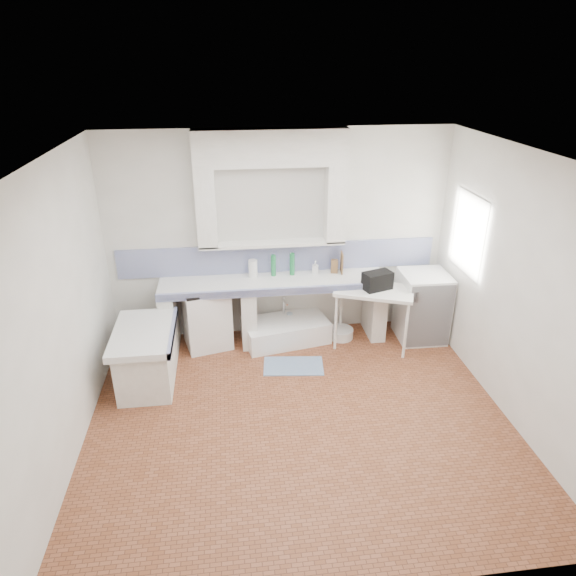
{
  "coord_description": "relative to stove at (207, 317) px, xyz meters",
  "views": [
    {
      "loc": [
        -0.67,
        -4.39,
        3.61
      ],
      "look_at": [
        0.0,
        1.0,
        1.1
      ],
      "focal_mm": 31.72,
      "sensor_mm": 36.0,
      "label": 1
    }
  ],
  "objects": [
    {
      "name": "stove",
      "position": [
        0.0,
        0.0,
        0.0
      ],
      "size": [
        0.69,
        0.68,
        0.82
      ],
      "primitive_type": "cube",
      "rotation": [
        0.0,
        0.0,
        0.24
      ],
      "color": "white",
      "rests_on": "ground"
    },
    {
      "name": "counter_lip",
      "position": [
        0.91,
        -0.27,
        0.45
      ],
      "size": [
        3.0,
        0.04,
        0.1
      ],
      "primitive_type": "cube",
      "color": "navy",
      "rests_on": "ground"
    },
    {
      "name": "counter_pier_mid",
      "position": [
        0.56,
        0.01,
        0.0
      ],
      "size": [
        0.2,
        0.55,
        0.82
      ],
      "primitive_type": "cube",
      "color": "white",
      "rests_on": "ground"
    },
    {
      "name": "fridge",
      "position": [
        2.92,
        -0.17,
        0.07
      ],
      "size": [
        0.63,
        0.63,
        0.95
      ],
      "primitive_type": "cube",
      "rotation": [
        0.0,
        0.0,
        -0.02
      ],
      "color": "white",
      "rests_on": "ground"
    },
    {
      "name": "cutting_board",
      "position": [
        1.85,
        0.16,
        0.63
      ],
      "size": [
        0.04,
        0.21,
        0.28
      ],
      "primitive_type": "cube",
      "rotation": [
        0.0,
        0.0,
        -0.11
      ],
      "color": "brown",
      "rests_on": "counter_slab"
    },
    {
      "name": "peninsula_top",
      "position": [
        -0.69,
        -0.79,
        0.25
      ],
      "size": [
        0.7,
        1.1,
        0.08
      ],
      "primitive_type": "cube",
      "color": "white",
      "rests_on": "ground"
    },
    {
      "name": "counter_pier_left",
      "position": [
        -0.49,
        0.01,
        0.0
      ],
      "size": [
        0.2,
        0.55,
        0.82
      ],
      "primitive_type": "cube",
      "color": "white",
      "rests_on": "ground"
    },
    {
      "name": "wall_right",
      "position": [
        3.26,
        -1.69,
        0.99
      ],
      "size": [
        0.0,
        4.5,
        4.5
      ],
      "primitive_type": "plane",
      "rotation": [
        1.57,
        0.0,
        -1.57
      ],
      "color": "white",
      "rests_on": "ground"
    },
    {
      "name": "peninsula_base",
      "position": [
        -0.69,
        -0.79,
        -0.1
      ],
      "size": [
        0.6,
        1.0,
        0.62
      ],
      "primitive_type": "cube",
      "color": "white",
      "rests_on": "ground"
    },
    {
      "name": "ceiling",
      "position": [
        1.01,
        -1.69,
        2.39
      ],
      "size": [
        4.5,
        4.5,
        0.0
      ],
      "primitive_type": "plane",
      "rotation": [
        3.14,
        0.0,
        0.0
      ],
      "color": "white",
      "rests_on": "ground"
    },
    {
      "name": "basin_white",
      "position": [
        1.84,
        -0.05,
        -0.34
      ],
      "size": [
        0.36,
        0.36,
        0.13
      ],
      "primitive_type": "cylinder",
      "rotation": [
        0.0,
        0.0,
        -0.07
      ],
      "color": "white",
      "rests_on": "ground"
    },
    {
      "name": "wall_left",
      "position": [
        -1.24,
        -1.69,
        0.99
      ],
      "size": [
        0.0,
        4.5,
        4.5
      ],
      "primitive_type": "plane",
      "rotation": [
        1.57,
        0.0,
        1.57
      ],
      "color": "white",
      "rests_on": "ground"
    },
    {
      "name": "green_bottle_a",
      "position": [
        0.92,
        0.16,
        0.64
      ],
      "size": [
        0.07,
        0.07,
        0.29
      ],
      "primitive_type": "cylinder",
      "rotation": [
        0.0,
        0.0,
        0.08
      ],
      "color": "#1E7C3F",
      "rests_on": "counter_slab"
    },
    {
      "name": "alcove_mass",
      "position": [
        0.91,
        0.18,
        2.17
      ],
      "size": [
        1.9,
        0.25,
        0.45
      ],
      "primitive_type": "cube",
      "color": "white",
      "rests_on": "ground"
    },
    {
      "name": "green_bottle_b",
      "position": [
        1.17,
        0.16,
        0.64
      ],
      "size": [
        0.07,
        0.07,
        0.31
      ],
      "primitive_type": "cylinder",
      "rotation": [
        0.0,
        0.0,
        -0.08
      ],
      "color": "#1E7C3F",
      "rests_on": "counter_slab"
    },
    {
      "name": "counter_slab",
      "position": [
        0.91,
        0.01,
        0.45
      ],
      "size": [
        3.0,
        0.6,
        0.08
      ],
      "primitive_type": "cube",
      "color": "white",
      "rests_on": "ground"
    },
    {
      "name": "bucket_blue",
      "position": [
        1.41,
        -0.04,
        -0.26
      ],
      "size": [
        0.39,
        0.39,
        0.29
      ],
      "primitive_type": "cylinder",
      "rotation": [
        0.0,
        0.0,
        -0.28
      ],
      "color": "#0E29AE",
      "rests_on": "ground"
    },
    {
      "name": "bucket_orange",
      "position": [
        1.11,
        -0.03,
        -0.29
      ],
      "size": [
        0.32,
        0.32,
        0.24
      ],
      "primitive_type": "cylinder",
      "rotation": [
        0.0,
        0.0,
        -0.26
      ],
      "color": "orange",
      "rests_on": "ground"
    },
    {
      "name": "floor",
      "position": [
        1.01,
        -1.69,
        -0.41
      ],
      "size": [
        4.5,
        4.5,
        0.0
      ],
      "primitive_type": "plane",
      "color": "brown",
      "rests_on": "ground"
    },
    {
      "name": "side_table",
      "position": [
        2.19,
        -0.29,
        0.01
      ],
      "size": [
        1.13,
        0.88,
        0.04
      ],
      "primitive_type": "cube",
      "rotation": [
        0.0,
        0.0,
        -0.37
      ],
      "color": "white",
      "rests_on": "ground"
    },
    {
      "name": "rug",
      "position": [
        1.08,
        -0.69,
        -0.4
      ],
      "size": [
        0.79,
        0.51,
        0.01
      ],
      "primitive_type": "cube",
      "rotation": [
        0.0,
        0.0,
        -0.11
      ],
      "color": "#2C5C97",
      "rests_on": "ground"
    },
    {
      "name": "black_bag",
      "position": [
        2.22,
        -0.28,
        0.54
      ],
      "size": [
        0.41,
        0.32,
        0.23
      ],
      "primitive_type": "cube",
      "rotation": [
        0.0,
        0.0,
        0.32
      ],
      "color": "black",
      "rests_on": "side_table"
    },
    {
      "name": "wall_front",
      "position": [
        1.01,
        -3.69,
        0.99
      ],
      "size": [
        4.5,
        0.0,
        4.5
      ],
      "primitive_type": "plane",
      "rotation": [
        -1.57,
        0.0,
        0.0
      ],
      "color": "white",
      "rests_on": "ground"
    },
    {
      "name": "lace_valance",
      "position": [
        3.29,
        -0.49,
        1.57
      ],
      "size": [
        0.01,
        0.84,
        0.24
      ],
      "primitive_type": "cube",
      "color": "white",
      "rests_on": "ground"
    },
    {
      "name": "backsplash",
      "position": [
        1.01,
        0.29,
        0.69
      ],
      "size": [
        4.27,
        0.03,
        0.4
      ],
      "primitive_type": "cube",
      "color": "navy",
      "rests_on": "ground"
    },
    {
      "name": "wall_back",
      "position": [
        1.01,
        0.31,
        0.99
      ],
      "size": [
        4.5,
        0.0,
        4.5
      ],
      "primitive_type": "plane",
      "rotation": [
        1.57,
        0.0,
        0.0
      ],
      "color": "white",
      "rests_on": "ground"
    },
    {
      "name": "sink",
      "position": [
        1.06,
        -0.03,
        -0.27
      ],
      "size": [
        1.23,
        0.82,
        0.27
      ],
      "primitive_type": "cube",
      "rotation": [
        0.0,
        0.0,
        0.2
      ],
      "color": "white",
      "rests_on": "ground"
    },
    {
      "name": "counter_pier_right",
      "position": [
        2.31,
        0.01,
        0.0
      ],
      "size": [
        0.2,
        0.55,
        0.82
      ],
      "primitive_type": "cube",
      "color": "white",
      "rests_on": "ground"
    },
    {
      "name": "soap_bottle",
      "position": [
        1.49,
        0.16,
        0.58
      ],
      "size": [
        0.1,
        0.1,
        0.18
      ],
      "primitive_type": "imported",
      "rotation": [
        0.0,
        0.0,
        -0.23
      ],
      "color": "white",
      "rests_on": "counter_slab"
    },
    {
      "name": "window_frame",
      "position": [
        3.44,
        -0.49,
        1.19
      ],
      "size": [
        0.35,
        0.86,
        1.06
      ],
      "primitive_type": "cube",
      "color": "#3B2413",
      "rests_on": "ground"
    },
    {
      "name": "water_bottle_b",
      "position": [
        1.14,
        0.16,
        -0.25
      ],
      "size": [
        0.08,
        0.08,
        0.31
      ],
      "primitive_type": "cylinder",
      "rotation": [
        0.0,
        0.0,
        0.01
      ],
      "color": "silver",
      "rests_on": "ground"
    },
    {
      "name": "bucket_red",
      "position": [
        0.84,
        0.03,
        -0.26
      ],
      "size": [
        0.38,
        0.38,
        0.29
      ],
      "primitive_type": "cylinder",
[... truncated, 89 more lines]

